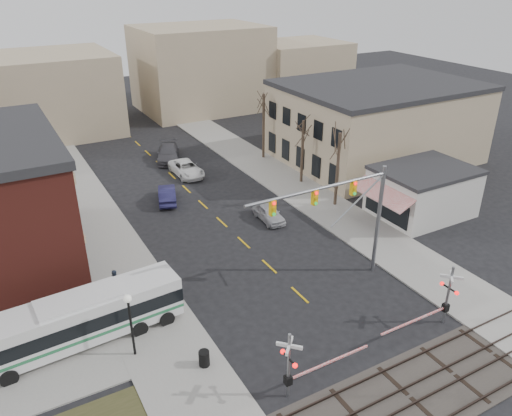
{
  "coord_description": "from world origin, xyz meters",
  "views": [
    {
      "loc": [
        -15.84,
        -20.42,
        19.72
      ],
      "look_at": [
        0.41,
        8.72,
        3.5
      ],
      "focal_mm": 35.0,
      "sensor_mm": 36.0,
      "label": 1
    }
  ],
  "objects": [
    {
      "name": "street_lamp",
      "position": [
        -11.27,
        1.72,
        3.0
      ],
      "size": [
        0.44,
        0.44,
        4.0
      ],
      "color": "black",
      "rests_on": "sidewalk_west"
    },
    {
      "name": "rr_crossing_west",
      "position": [
        -4.95,
        -4.93,
        1.97
      ],
      "size": [
        5.6,
        1.36,
        4.0
      ],
      "color": "gray",
      "rests_on": "ground"
    },
    {
      "name": "tree_east_b",
      "position": [
        10.8,
        18.0,
        3.27
      ],
      "size": [
        0.28,
        0.28,
        6.3
      ],
      "color": "#382B21",
      "rests_on": "sidewalk_east"
    },
    {
      "name": "rr_crossing_east",
      "position": [
        5.7,
        -4.61,
        1.97
      ],
      "size": [
        5.6,
        1.36,
        4.0
      ],
      "color": "gray",
      "rests_on": "ground"
    },
    {
      "name": "car_b",
      "position": [
        -2.59,
        20.23,
        0.73
      ],
      "size": [
        2.84,
        4.68,
        1.46
      ],
      "primitive_type": "imported",
      "rotation": [
        0.0,
        0.0,
        2.83
      ],
      "color": "#1E1C47",
      "rests_on": "ground"
    },
    {
      "name": "car_a",
      "position": [
        3.71,
        12.4,
        0.67
      ],
      "size": [
        1.79,
        4.02,
        1.34
      ],
      "primitive_type": "imported",
      "rotation": [
        0.0,
        0.0,
        -0.05
      ],
      "color": "#AAAAAF",
      "rests_on": "ground"
    },
    {
      "name": "transit_bus",
      "position": [
        -13.41,
        4.27,
        1.68
      ],
      "size": [
        11.59,
        3.26,
        2.95
      ],
      "color": "silver",
      "rests_on": "ground"
    },
    {
      "name": "ballast_strip",
      "position": [
        0.0,
        -8.0,
        0.03
      ],
      "size": [
        160.0,
        5.0,
        0.06
      ],
      "primitive_type": "cube",
      "color": "#332D28",
      "rests_on": "ground"
    },
    {
      "name": "sidewalk_west",
      "position": [
        -9.5,
        20.0,
        0.06
      ],
      "size": [
        5.0,
        60.0,
        0.12
      ],
      "primitive_type": "cube",
      "color": "gray",
      "rests_on": "ground"
    },
    {
      "name": "sidewalk_east",
      "position": [
        9.5,
        20.0,
        0.06
      ],
      "size": [
        5.0,
        60.0,
        0.12
      ],
      "primitive_type": "cube",
      "color": "gray",
      "rests_on": "ground"
    },
    {
      "name": "tree_east_a",
      "position": [
        10.5,
        12.0,
        3.5
      ],
      "size": [
        0.28,
        0.28,
        6.75
      ],
      "color": "#382B21",
      "rests_on": "sidewalk_east"
    },
    {
      "name": "tree_east_c",
      "position": [
        11.0,
        26.0,
        3.72
      ],
      "size": [
        0.28,
        0.28,
        7.2
      ],
      "color": "#382B21",
      "rests_on": "sidewalk_east"
    },
    {
      "name": "ground",
      "position": [
        0.0,
        0.0,
        0.0
      ],
      "size": [
        160.0,
        160.0,
        0.0
      ],
      "primitive_type": "plane",
      "color": "black",
      "rests_on": "ground"
    },
    {
      "name": "rail_tracks",
      "position": [
        0.0,
        -8.0,
        0.12
      ],
      "size": [
        160.0,
        3.91,
        0.14
      ],
      "color": "#2D231E",
      "rests_on": "ground"
    },
    {
      "name": "awning_shop",
      "position": [
        15.97,
        7.0,
        2.16
      ],
      "size": [
        9.74,
        6.2,
        4.3
      ],
      "color": "beige",
      "rests_on": "ground"
    },
    {
      "name": "pedestrian_far",
      "position": [
        -10.54,
        8.16,
        0.95
      ],
      "size": [
        1.02,
        0.97,
        1.65
      ],
      "primitive_type": "imported",
      "rotation": [
        0.0,
        0.0,
        0.6
      ],
      "color": "#2B374C",
      "rests_on": "sidewalk_west"
    },
    {
      "name": "pedestrian_near",
      "position": [
        -7.95,
        4.05,
        1.09
      ],
      "size": [
        0.68,
        0.82,
        1.93
      ],
      "primitive_type": "imported",
      "rotation": [
        0.0,
        0.0,
        1.21
      ],
      "color": "#5A4D48",
      "rests_on": "sidewalk_west"
    },
    {
      "name": "tan_building",
      "position": [
        22.0,
        20.0,
        4.26
      ],
      "size": [
        20.3,
        15.3,
        8.5
      ],
      "color": "tan",
      "rests_on": "ground"
    },
    {
      "name": "trash_bin",
      "position": [
        -8.21,
        -0.95,
        0.58
      ],
      "size": [
        0.6,
        0.6,
        0.91
      ],
      "primitive_type": "cylinder",
      "color": "black",
      "rests_on": "sidewalk_west"
    },
    {
      "name": "car_d",
      "position": [
        1.33,
        30.63,
        0.82
      ],
      "size": [
        4.25,
        6.11,
        1.64
      ],
      "primitive_type": "imported",
      "rotation": [
        0.0,
        0.0,
        -0.38
      ],
      "color": "#414045",
      "rests_on": "ground"
    },
    {
      "name": "car_c",
      "position": [
        1.43,
        25.43,
        0.72
      ],
      "size": [
        2.49,
        5.25,
        1.45
      ],
      "primitive_type": "imported",
      "rotation": [
        0.0,
        0.0,
        0.02
      ],
      "color": "silver",
      "rests_on": "ground"
    },
    {
      "name": "traffic_signal_mast",
      "position": [
        3.41,
        2.0,
        5.77
      ],
      "size": [
        10.49,
        0.3,
        8.0
      ],
      "color": "gray",
      "rests_on": "ground"
    }
  ]
}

